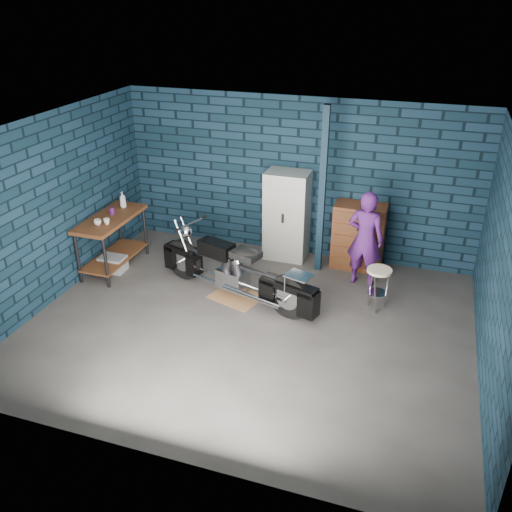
{
  "coord_description": "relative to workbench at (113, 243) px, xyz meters",
  "views": [
    {
      "loc": [
        2.07,
        -5.96,
        4.25
      ],
      "look_at": [
        0.01,
        0.3,
        0.94
      ],
      "focal_mm": 38.0,
      "sensor_mm": 36.0,
      "label": 1
    }
  ],
  "objects": [
    {
      "name": "cup_b",
      "position": [
        0.11,
        -0.26,
        0.5
      ],
      "size": [
        0.1,
        0.1,
        0.09
      ],
      "primitive_type": "imported",
      "rotation": [
        0.0,
        0.0,
        0.02
      ],
      "color": "beige",
      "rests_on": "workbench"
    },
    {
      "name": "tool_chest",
      "position": [
        3.82,
        1.29,
        0.1
      ],
      "size": [
        0.83,
        0.46,
        1.1
      ],
      "primitive_type": "cube",
      "color": "brown",
      "rests_on": "ground"
    },
    {
      "name": "room_walls",
      "position": [
        2.68,
        -0.39,
        1.45
      ],
      "size": [
        6.02,
        5.01,
        2.71
      ],
      "color": "#0E2431",
      "rests_on": "ground"
    },
    {
      "name": "support_post",
      "position": [
        3.23,
        1.01,
        0.9
      ],
      "size": [
        0.1,
        0.1,
        2.7
      ],
      "primitive_type": "cube",
      "color": "#102434",
      "rests_on": "ground"
    },
    {
      "name": "shop_stool",
      "position": [
        4.3,
        0.07,
        -0.13
      ],
      "size": [
        0.46,
        0.46,
        0.64
      ],
      "primitive_type": null,
      "rotation": [
        0.0,
        0.0,
        0.4
      ],
      "color": "beige",
      "rests_on": "ground"
    },
    {
      "name": "cup_a",
      "position": [
        -0.0,
        -0.33,
        0.5
      ],
      "size": [
        0.14,
        0.14,
        0.09
      ],
      "primitive_type": "imported",
      "rotation": [
        0.0,
        0.0,
        0.25
      ],
      "color": "beige",
      "rests_on": "workbench"
    },
    {
      "name": "workbench",
      "position": [
        0.0,
        0.0,
        0.0
      ],
      "size": [
        0.6,
        1.4,
        0.91
      ],
      "primitive_type": "cube",
      "color": "brown",
      "rests_on": "ground"
    },
    {
      "name": "locker",
      "position": [
        2.59,
        1.29,
        0.31
      ],
      "size": [
        0.71,
        0.51,
        1.53
      ],
      "primitive_type": "cube",
      "color": "beige",
      "rests_on": "ground"
    },
    {
      "name": "mug_purple",
      "position": [
        -0.03,
        0.12,
        0.51
      ],
      "size": [
        0.09,
        0.09,
        0.11
      ],
      "primitive_type": "cylinder",
      "rotation": [
        0.0,
        0.0,
        -0.13
      ],
      "color": "#4E175F",
      "rests_on": "workbench"
    },
    {
      "name": "storage_bin",
      "position": [
        0.02,
        -0.11,
        -0.33
      ],
      "size": [
        0.41,
        0.29,
        0.26
      ],
      "primitive_type": "cube",
      "color": "gray",
      "rests_on": "ground"
    },
    {
      "name": "motorcycle",
      "position": [
        2.25,
        -0.28,
        0.06
      ],
      "size": [
        2.43,
        1.3,
        1.03
      ],
      "primitive_type": null,
      "rotation": [
        0.0,
        0.0,
        -0.3
      ],
      "color": "black",
      "rests_on": "ground"
    },
    {
      "name": "person",
      "position": [
        3.99,
        0.75,
        0.31
      ],
      "size": [
        0.61,
        0.45,
        1.54
      ],
      "primitive_type": "imported",
      "rotation": [
        0.0,
        0.0,
        2.99
      ],
      "color": "#551E72",
      "rests_on": "ground"
    },
    {
      "name": "ground",
      "position": [
        2.68,
        -0.94,
        -0.46
      ],
      "size": [
        6.0,
        6.0,
        0.0
      ],
      "primitive_type": "plane",
      "color": "#4F4C4A",
      "rests_on": "ground"
    },
    {
      "name": "bottle",
      "position": [
        -0.02,
        0.45,
        0.59
      ],
      "size": [
        0.12,
        0.12,
        0.27
      ],
      "primitive_type": "imported",
      "rotation": [
        0.0,
        0.0,
        0.14
      ],
      "color": "gray",
      "rests_on": "workbench"
    },
    {
      "name": "drip_mat",
      "position": [
        2.25,
        -0.28,
        -0.45
      ],
      "size": [
        0.88,
        0.76,
        0.01
      ],
      "primitive_type": "cube",
      "rotation": [
        0.0,
        0.0,
        -0.3
      ],
      "color": "#9C6844",
      "rests_on": "ground"
    }
  ]
}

